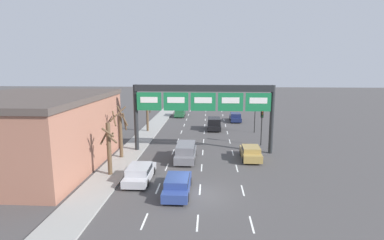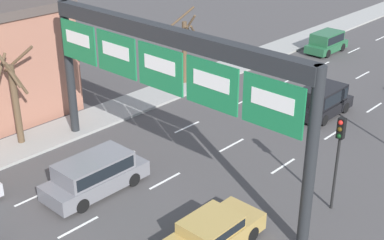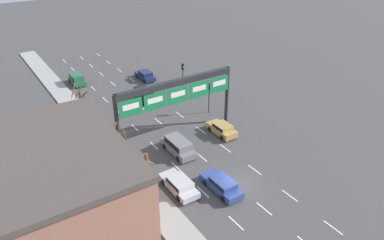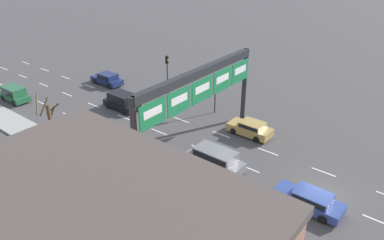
# 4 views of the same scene
# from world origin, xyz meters

# --- Properties ---
(lane_dashes) EXTENTS (6.72, 67.00, 0.01)m
(lane_dashes) POSITION_xyz_m (-0.00, 13.50, 0.01)
(lane_dashes) COLOR white
(lane_dashes) RESTS_ON ground_plane
(sign_gantry) EXTENTS (15.26, 0.70, 7.43)m
(sign_gantry) POSITION_xyz_m (-0.00, 11.16, 5.90)
(sign_gantry) COLOR #232628
(sign_gantry) RESTS_ON ground_plane
(suv_green) EXTENTS (1.82, 3.92, 1.68)m
(suv_green) POSITION_xyz_m (-4.76, 33.98, 0.93)
(suv_green) COLOR #235B38
(suv_green) RESTS_ON ground_plane
(suv_black) EXTENTS (1.99, 4.12, 1.80)m
(suv_black) POSITION_xyz_m (1.42, 22.77, 1.00)
(suv_black) COLOR black
(suv_black) RESTS_ON ground_plane
(suv_grey) EXTENTS (1.99, 4.88, 1.70)m
(suv_grey) POSITION_xyz_m (-1.67, 8.22, 0.95)
(suv_grey) COLOR slate
(suv_grey) RESTS_ON ground_plane
(car_gold) EXTENTS (1.88, 4.19, 1.41)m
(car_gold) POSITION_xyz_m (4.93, 8.80, 0.75)
(car_gold) COLOR #A88947
(car_gold) RESTS_ON ground_plane
(traffic_light_near_gantry) EXTENTS (0.30, 0.35, 4.31)m
(traffic_light_near_gantry) POSITION_xyz_m (6.91, 14.33, 3.09)
(traffic_light_near_gantry) COLOR black
(traffic_light_near_gantry) RESTS_ON ground_plane
(tree_bare_closest) EXTENTS (2.18, 1.59, 5.08)m
(tree_bare_closest) POSITION_xyz_m (-8.15, 21.00, 2.71)
(tree_bare_closest) COLOR brown
(tree_bare_closest) RESTS_ON sidewalk_left
(tree_bare_third) EXTENTS (2.10, 2.15, 5.45)m
(tree_bare_third) POSITION_xyz_m (-8.35, 8.41, 2.88)
(tree_bare_third) COLOR brown
(tree_bare_third) RESTS_ON sidewalk_left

